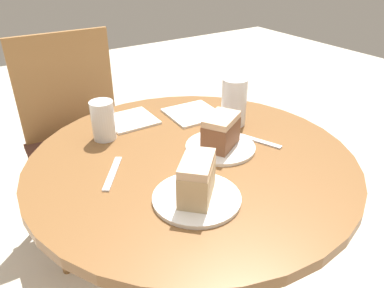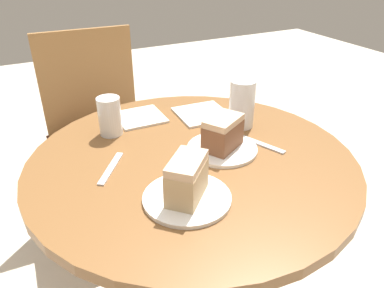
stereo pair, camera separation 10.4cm
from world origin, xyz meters
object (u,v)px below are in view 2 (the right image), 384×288
(chair, at_px, (99,131))
(plate_far, at_px, (187,198))
(cake_slice_near, at_px, (223,133))
(cake_slice_far, at_px, (187,178))
(plate_near, at_px, (222,149))
(glass_water, at_px, (110,118))
(glass_lemonade, at_px, (242,106))

(chair, height_order, plate_far, chair)
(cake_slice_near, distance_m, cake_slice_far, 0.26)
(cake_slice_near, xyz_separation_m, cake_slice_far, (-0.20, -0.16, 0.00))
(chair, bearing_deg, plate_far, -88.64)
(plate_near, relative_size, glass_water, 1.69)
(plate_far, height_order, cake_slice_near, cake_slice_near)
(plate_near, height_order, plate_far, same)
(cake_slice_far, bearing_deg, cake_slice_near, 39.91)
(chair, distance_m, cake_slice_far, 1.05)
(chair, distance_m, plate_far, 1.03)
(plate_near, bearing_deg, cake_slice_near, 90.00)
(glass_lemonade, xyz_separation_m, glass_water, (-0.39, 0.14, -0.01))
(plate_near, xyz_separation_m, glass_water, (-0.26, 0.25, 0.05))
(plate_far, xyz_separation_m, cake_slice_far, (0.00, 0.00, 0.06))
(cake_slice_near, height_order, cake_slice_far, cake_slice_far)
(plate_near, bearing_deg, glass_lemonade, 39.03)
(glass_water, bearing_deg, chair, 82.10)
(plate_near, bearing_deg, chair, 101.90)
(glass_lemonade, bearing_deg, cake_slice_near, -140.97)
(cake_slice_far, xyz_separation_m, glass_water, (-0.06, 0.41, -0.01))
(cake_slice_far, distance_m, glass_water, 0.42)
(cake_slice_near, height_order, glass_water, glass_water)
(chair, xyz_separation_m, cake_slice_near, (0.18, -0.83, 0.33))
(plate_near, height_order, glass_water, glass_water)
(plate_near, distance_m, glass_water, 0.36)
(plate_far, bearing_deg, glass_lemonade, 39.54)
(glass_water, bearing_deg, plate_far, -81.69)
(plate_far, relative_size, glass_lemonade, 1.36)
(chair, distance_m, glass_lemonade, 0.86)
(chair, height_order, plate_near, chair)
(chair, height_order, cake_slice_far, chair)
(chair, relative_size, cake_slice_far, 7.11)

